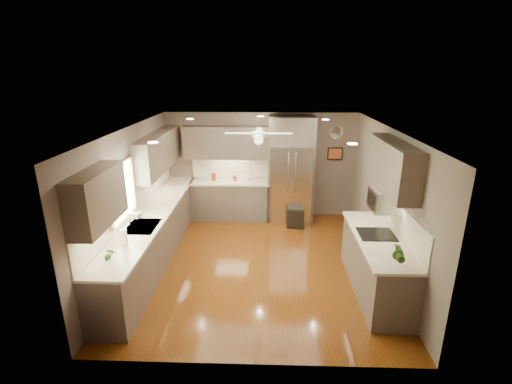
# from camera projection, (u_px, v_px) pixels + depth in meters

# --- Properties ---
(floor) EXTENTS (5.00, 5.00, 0.00)m
(floor) POSITION_uv_depth(u_px,v_px,m) (258.00, 263.00, 6.92)
(floor) COLOR #4F230A
(floor) RESTS_ON ground
(ceiling) EXTENTS (5.00, 5.00, 0.00)m
(ceiling) POSITION_uv_depth(u_px,v_px,m) (258.00, 129.00, 6.13)
(ceiling) COLOR white
(ceiling) RESTS_ON ground
(wall_back) EXTENTS (4.50, 0.00, 4.50)m
(wall_back) POSITION_uv_depth(u_px,v_px,m) (261.00, 165.00, 8.90)
(wall_back) COLOR #68574F
(wall_back) RESTS_ON ground
(wall_front) EXTENTS (4.50, 0.00, 4.50)m
(wall_front) POSITION_uv_depth(u_px,v_px,m) (251.00, 275.00, 4.15)
(wall_front) COLOR #68574F
(wall_front) RESTS_ON ground
(wall_left) EXTENTS (0.00, 5.00, 5.00)m
(wall_left) POSITION_uv_depth(u_px,v_px,m) (132.00, 199.00, 6.60)
(wall_left) COLOR #68574F
(wall_left) RESTS_ON ground
(wall_right) EXTENTS (0.00, 5.00, 5.00)m
(wall_right) POSITION_uv_depth(u_px,v_px,m) (387.00, 202.00, 6.45)
(wall_right) COLOR #68574F
(wall_right) RESTS_ON ground
(canister_a) EXTENTS (0.11, 0.11, 0.17)m
(canister_a) POSITION_uv_depth(u_px,v_px,m) (214.00, 177.00, 8.75)
(canister_a) COLOR maroon
(canister_a) RESTS_ON back_run
(canister_d) EXTENTS (0.10, 0.10, 0.13)m
(canister_d) POSITION_uv_depth(u_px,v_px,m) (235.00, 178.00, 8.75)
(canister_d) COLOR maroon
(canister_d) RESTS_ON back_run
(soap_bottle) EXTENTS (0.10, 0.10, 0.19)m
(soap_bottle) POSITION_uv_depth(u_px,v_px,m) (138.00, 215.00, 6.44)
(soap_bottle) COLOR white
(soap_bottle) RESTS_ON left_run
(potted_plant_left) EXTENTS (0.15, 0.11, 0.27)m
(potted_plant_left) POSITION_uv_depth(u_px,v_px,m) (109.00, 254.00, 4.98)
(potted_plant_left) COLOR #295A19
(potted_plant_left) RESTS_ON left_run
(potted_plant_right) EXTENTS (0.19, 0.15, 0.34)m
(potted_plant_right) POSITION_uv_depth(u_px,v_px,m) (399.00, 254.00, 4.92)
(potted_plant_right) COLOR #295A19
(potted_plant_right) RESTS_ON right_run
(bowl) EXTENTS (0.22, 0.22, 0.05)m
(bowl) POSITION_uv_depth(u_px,v_px,m) (246.00, 180.00, 8.72)
(bowl) COLOR beige
(bowl) RESTS_ON back_run
(left_run) EXTENTS (0.65, 4.70, 1.45)m
(left_run) POSITION_uv_depth(u_px,v_px,m) (154.00, 235.00, 6.97)
(left_run) COLOR brown
(left_run) RESTS_ON ground
(back_run) EXTENTS (1.85, 0.65, 1.45)m
(back_run) POSITION_uv_depth(u_px,v_px,m) (230.00, 199.00, 8.88)
(back_run) COLOR brown
(back_run) RESTS_ON ground
(uppers) EXTENTS (4.50, 4.70, 0.95)m
(uppers) POSITION_uv_depth(u_px,v_px,m) (220.00, 156.00, 7.03)
(uppers) COLOR brown
(uppers) RESTS_ON wall_left
(window) EXTENTS (0.05, 1.12, 0.92)m
(window) POSITION_uv_depth(u_px,v_px,m) (121.00, 192.00, 6.03)
(window) COLOR #BFF2B2
(window) RESTS_ON wall_left
(sink) EXTENTS (0.50, 0.70, 0.32)m
(sink) POSITION_uv_depth(u_px,v_px,m) (142.00, 228.00, 6.22)
(sink) COLOR silver
(sink) RESTS_ON left_run
(refrigerator) EXTENTS (1.06, 0.75, 2.45)m
(refrigerator) POSITION_uv_depth(u_px,v_px,m) (291.00, 172.00, 8.57)
(refrigerator) COLOR silver
(refrigerator) RESTS_ON ground
(right_run) EXTENTS (0.70, 2.20, 1.45)m
(right_run) POSITION_uv_depth(u_px,v_px,m) (376.00, 263.00, 5.95)
(right_run) COLOR brown
(right_run) RESTS_ON ground
(microwave) EXTENTS (0.43, 0.55, 0.34)m
(microwave) POSITION_uv_depth(u_px,v_px,m) (385.00, 200.00, 5.87)
(microwave) COLOR silver
(microwave) RESTS_ON wall_right
(ceiling_fan) EXTENTS (1.18, 1.18, 0.32)m
(ceiling_fan) POSITION_uv_depth(u_px,v_px,m) (258.00, 136.00, 6.47)
(ceiling_fan) COLOR white
(ceiling_fan) RESTS_ON ceiling
(recessed_lights) EXTENTS (2.84, 3.14, 0.01)m
(recessed_lights) POSITION_uv_depth(u_px,v_px,m) (256.00, 126.00, 6.51)
(recessed_lights) COLOR white
(recessed_lights) RESTS_ON ceiling
(wall_clock) EXTENTS (0.30, 0.03, 0.30)m
(wall_clock) POSITION_uv_depth(u_px,v_px,m) (337.00, 132.00, 8.57)
(wall_clock) COLOR white
(wall_clock) RESTS_ON wall_back
(framed_print) EXTENTS (0.36, 0.03, 0.30)m
(framed_print) POSITION_uv_depth(u_px,v_px,m) (335.00, 154.00, 8.72)
(framed_print) COLOR black
(framed_print) RESTS_ON wall_back
(stool) EXTENTS (0.43, 0.43, 0.46)m
(stool) POSITION_uv_depth(u_px,v_px,m) (296.00, 217.00, 8.47)
(stool) COLOR black
(stool) RESTS_ON ground
(paper_towel) EXTENTS (0.11, 0.11, 0.27)m
(paper_towel) POSITION_uv_depth(u_px,v_px,m) (124.00, 237.00, 5.47)
(paper_towel) COLOR white
(paper_towel) RESTS_ON left_run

